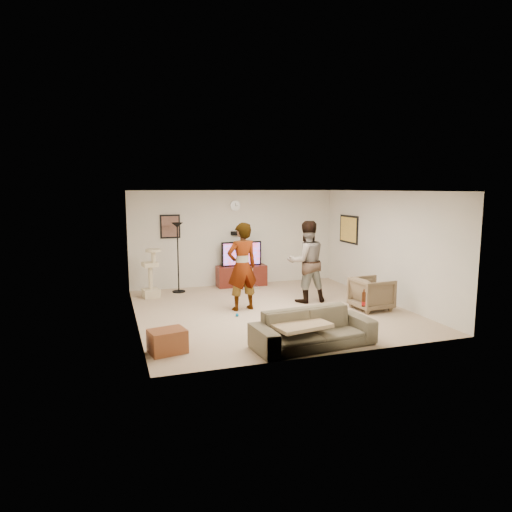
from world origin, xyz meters
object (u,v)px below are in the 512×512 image
object	(u,v)px
person_left	(242,267)
side_table	(167,341)
floor_lamp	(178,258)
tv	(241,254)
cat_tree	(150,273)
armchair	(372,294)
sofa	(313,329)
beer_bottle	(364,299)
person_right	(306,262)
tv_stand	(241,276)

from	to	relation	value
person_left	side_table	size ratio (longest dim) A/B	3.35
floor_lamp	side_table	xyz separation A→B (m)	(-0.81, -4.15, -0.67)
tv	cat_tree	bearing A→B (deg)	-167.19
armchair	sofa	bearing A→B (deg)	123.77
beer_bottle	floor_lamp	bearing A→B (deg)	117.66
beer_bottle	armchair	xyz separation A→B (m)	(1.23, 1.67, -0.37)
floor_lamp	person_right	bearing A→B (deg)	-35.72
tv	person_left	size ratio (longest dim) A/B	0.58
tv	armchair	world-z (taller)	tv
tv	cat_tree	size ratio (longest dim) A/B	0.92
cat_tree	person_left	xyz separation A→B (m)	(1.73, -1.74, 0.35)
tv_stand	cat_tree	bearing A→B (deg)	-167.19
person_right	cat_tree	bearing A→B (deg)	-23.13
floor_lamp	armchair	world-z (taller)	floor_lamp
person_left	beer_bottle	distance (m)	2.88
person_right	floor_lamp	bearing A→B (deg)	-34.04
tv_stand	armchair	distance (m)	3.69
person_left	armchair	world-z (taller)	person_left
cat_tree	side_table	distance (m)	3.83
armchair	side_table	distance (m)	4.62
floor_lamp	person_left	xyz separation A→B (m)	(1.03, -2.08, 0.07)
person_left	beer_bottle	size ratio (longest dim) A/B	7.42
cat_tree	sofa	xyz separation A→B (m)	(2.19, -4.25, -0.29)
tv	floor_lamp	distance (m)	1.70
person_left	sofa	distance (m)	2.63
floor_lamp	cat_tree	bearing A→B (deg)	-154.23
armchair	side_table	size ratio (longest dim) A/B	1.37
tv	cat_tree	distance (m)	2.47
floor_lamp	beer_bottle	distance (m)	5.19
cat_tree	side_table	world-z (taller)	cat_tree
side_table	person_left	bearing A→B (deg)	48.36
person_left	armchair	bearing A→B (deg)	152.17
floor_lamp	beer_bottle	bearing A→B (deg)	-62.34
tv_stand	person_left	distance (m)	2.47
beer_bottle	side_table	size ratio (longest dim) A/B	0.45
tv_stand	side_table	bearing A→B (deg)	-119.85
beer_bottle	armchair	world-z (taller)	beer_bottle
cat_tree	armchair	distance (m)	5.06
tv_stand	person_left	world-z (taller)	person_left
person_left	person_right	xyz separation A→B (m)	(1.57, 0.21, -0.01)
person_right	person_left	bearing A→B (deg)	9.37
person_right	beer_bottle	bearing A→B (deg)	87.66
floor_lamp	armchair	size ratio (longest dim) A/B	2.27
tv	person_right	world-z (taller)	person_right
floor_lamp	sofa	bearing A→B (deg)	-72.10
tv	side_table	size ratio (longest dim) A/B	1.93
tv_stand	armchair	world-z (taller)	armchair
floor_lamp	side_table	distance (m)	4.28
tv	beer_bottle	xyz separation A→B (m)	(0.72, -4.80, -0.15)
tv	person_right	bearing A→B (deg)	-66.18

